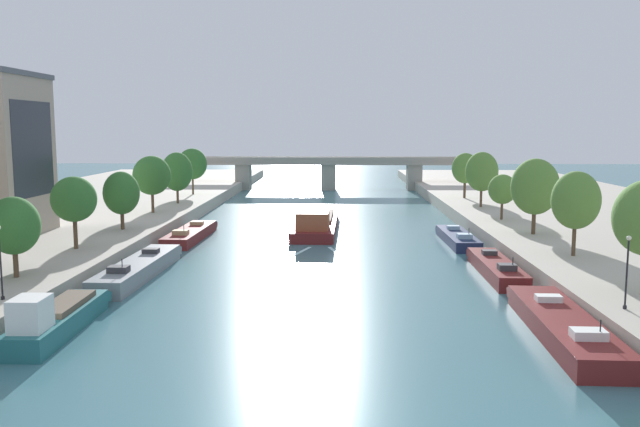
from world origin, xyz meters
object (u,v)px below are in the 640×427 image
Objects in this scene: tree_right_second at (502,189)px; tree_left_midway at (152,175)px; moored_boat_right_end at (496,267)px; bridge_far at (328,169)px; moored_boat_left_midway at (139,268)px; tree_right_nearest at (482,172)px; moored_boat_left_end at (191,234)px; tree_left_far at (74,199)px; tree_left_nearest at (14,226)px; tree_right_past_mid at (535,187)px; tree_left_second at (121,193)px; tree_right_distant at (465,168)px; tree_right_by_lamp at (576,200)px; moored_boat_left_near at (57,318)px; moored_boat_right_near at (562,325)px; lamppost_left_bank at (0,259)px; lamppost_right_bank at (627,269)px; moored_boat_right_lone at (457,238)px; barge_midriver at (316,223)px; tree_left_end_of_row at (177,172)px; tree_left_third at (192,164)px.

tree_left_midway is at bearing 173.04° from tree_right_second.
moored_boat_right_end is 77.60m from bridge_far.
tree_right_nearest is at bearing 44.75° from moored_boat_left_midway.
moored_boat_left_end is at bearing -154.81° from tree_right_nearest.
tree_right_nearest is at bearing 37.29° from tree_left_far.
tree_left_nearest is at bearing -103.79° from moored_boat_left_end.
tree_left_midway is 0.94× the size of tree_right_past_mid.
tree_right_distant is at bearing 37.73° from tree_left_second.
tree_left_far is 0.90× the size of tree_right_by_lamp.
moored_boat_left_near is at bearing -90.80° from moored_boat_left_end.
moored_boat_left_end is 44.52m from moored_boat_right_near.
lamppost_left_bank is (2.40, -41.94, -2.09)m from tree_left_midway.
moored_boat_right_near is 2.54× the size of tree_left_far.
bridge_far is (14.33, 58.98, 3.48)m from moored_boat_left_end.
tree_left_midway is 1.04× the size of tree_right_distant.
lamppost_left_bank is at bearing 178.25° from lamppost_right_bank.
moored_boat_left_midway is at bearing -149.96° from moored_boat_right_lone.
tree_right_nearest is at bearing 51.09° from lamppost_left_bank.
barge_midriver is 3.20× the size of tree_left_end_of_row.
tree_left_midway is at bearing -156.42° from tree_right_distant.
tree_right_distant is (0.18, 23.39, 0.99)m from tree_right_second.
moored_boat_right_near is 18.13m from tree_right_by_lamp.
tree_right_past_mid reaches higher than tree_left_far.
tree_left_end_of_row is at bearing 96.04° from moored_boat_left_near.
moored_boat_left_end is 21.36m from tree_left_end_of_row.
tree_left_midway reaches higher than tree_left_second.
tree_right_by_lamp is at bearing 68.96° from moored_boat_right_near.
moored_boat_right_end is 2.62× the size of tree_right_second.
tree_left_third is 64.83m from lamppost_left_bank.
tree_left_end_of_row is (-5.67, 53.59, 5.14)m from moored_boat_left_near.
tree_left_far is at bearing -142.71° from tree_right_nearest.
tree_left_far reaches higher than moored_boat_left_near.
tree_left_nearest is 0.85× the size of tree_right_distant.
lamppost_left_bank is (-39.52, -60.23, -1.94)m from tree_right_distant.
moored_boat_left_end is 2.16× the size of tree_right_by_lamp.
tree_right_nearest reaches higher than tree_left_third.
moored_boat_left_end is 2.08× the size of tree_left_third.
tree_right_second reaches higher than moored_boat_right_near.
tree_right_distant reaches higher than tree_left_second.
moored_boat_right_lone is 37.79m from tree_left_midway.
moored_boat_left_end is at bearing -141.69° from tree_right_distant.
tree_left_far is 11.13m from tree_left_second.
tree_right_past_mid is at bearing 77.26° from moored_boat_right_near.
tree_left_nearest is 0.80× the size of tree_left_end_of_row.
tree_right_past_mid is at bearing 90.10° from tree_right_by_lamp.
tree_left_midway is at bearing 172.02° from barge_midriver.
tree_left_end_of_row reaches higher than tree_right_second.
tree_left_far is at bearing -132.70° from barge_midriver.
moored_boat_left_midway is at bearing -67.40° from tree_left_second.
moored_boat_left_midway is 15.00m from lamppost_left_bank.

